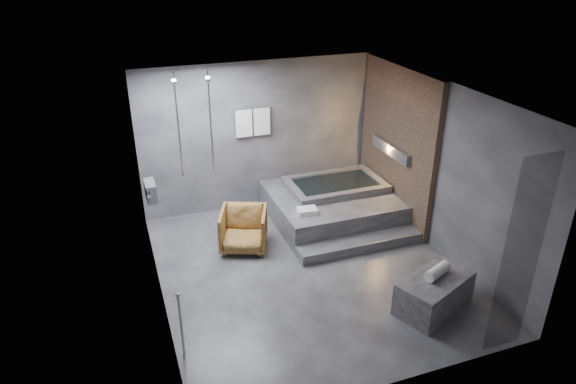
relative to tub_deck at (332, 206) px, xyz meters
name	(u,v)px	position (x,y,z in m)	size (l,w,h in m)	color
room	(328,159)	(-0.65, -1.21, 1.48)	(5.00, 5.04, 2.82)	#2D2D30
tub_deck	(332,206)	(0.00, 0.00, 0.00)	(2.20, 2.00, 0.50)	#323235
tub_step	(360,244)	(0.00, -1.18, -0.16)	(2.20, 0.36, 0.18)	#323235
concrete_bench	(434,293)	(0.25, -2.92, 0.00)	(1.11, 0.61, 0.50)	#373739
driftwood_chair	(244,229)	(-1.82, -0.47, 0.10)	(0.75, 0.77, 0.70)	#4E3113
rolled_towel	(437,271)	(0.28, -2.88, 0.33)	(0.16, 0.16, 0.44)	white
deck_towel	(307,211)	(-0.72, -0.55, 0.29)	(0.33, 0.24, 0.09)	silver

